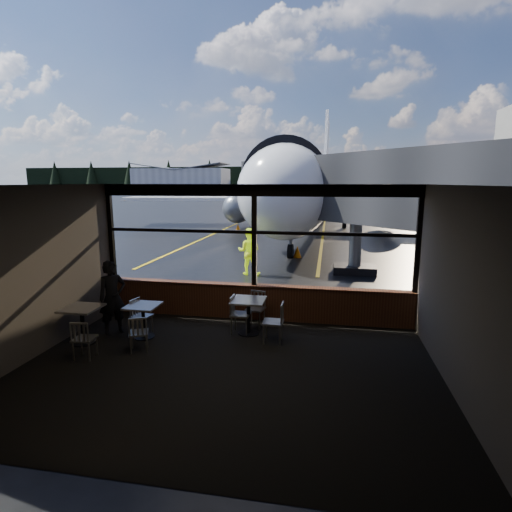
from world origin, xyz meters
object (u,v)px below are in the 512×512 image
(chair_near_n, at_px, (255,309))
(ground_crew, at_px, (249,251))
(cafe_table_near, at_px, (249,317))
(chair_mid_s, at_px, (139,333))
(chair_left_s, at_px, (85,339))
(cafe_table_left, at_px, (83,325))
(cone_wing, at_px, (238,227))
(airliner, at_px, (315,153))
(passenger, at_px, (113,297))
(cafe_table_mid, at_px, (144,321))
(cone_nose, at_px, (297,252))
(jet_bridge, at_px, (377,208))
(chair_near_w, at_px, (241,315))
(chair_near_e, at_px, (273,323))
(chair_mid_w, at_px, (142,317))

(chair_near_n, bearing_deg, ground_crew, -66.79)
(cafe_table_near, bearing_deg, chair_mid_s, -146.03)
(chair_left_s, bearing_deg, cafe_table_left, 119.22)
(cone_wing, bearing_deg, airliner, 18.71)
(chair_mid_s, distance_m, passenger, 1.47)
(chair_near_n, relative_size, ground_crew, 0.49)
(cafe_table_mid, xyz_separation_m, chair_left_s, (-0.67, -1.26, 0.03))
(airliner, distance_m, ground_crew, 17.08)
(cafe_table_mid, bearing_deg, passenger, 169.77)
(cafe_table_left, distance_m, chair_mid_s, 1.44)
(chair_left_s, xyz_separation_m, cone_nose, (3.37, 11.93, -0.15))
(jet_bridge, bearing_deg, airliner, 100.56)
(cafe_table_left, relative_size, passenger, 0.48)
(chair_mid_s, bearing_deg, cafe_table_near, 10.46)
(cafe_table_mid, relative_size, passenger, 0.45)
(chair_near_w, bearing_deg, chair_near_e, 65.07)
(chair_near_n, bearing_deg, cafe_table_near, 92.39)
(chair_near_w, distance_m, chair_mid_w, 2.33)
(chair_mid_w, bearing_deg, chair_left_s, -7.05)
(jet_bridge, distance_m, passenger, 9.89)
(chair_near_e, distance_m, passenger, 3.83)
(chair_near_e, relative_size, chair_mid_s, 1.14)
(ground_crew, bearing_deg, cafe_table_left, 70.95)
(passenger, relative_size, ground_crew, 0.97)
(chair_left_s, bearing_deg, chair_mid_s, 23.33)
(jet_bridge, height_order, chair_left_s, jet_bridge)
(cafe_table_near, distance_m, chair_mid_w, 2.52)
(chair_near_e, distance_m, chair_near_n, 1.08)
(chair_left_s, bearing_deg, jet_bridge, 45.85)
(cone_wing, bearing_deg, chair_near_w, -76.95)
(passenger, distance_m, cone_nose, 11.12)
(chair_near_n, relative_size, chair_mid_s, 1.08)
(chair_near_w, relative_size, chair_mid_s, 1.12)
(chair_left_s, bearing_deg, passenger, 90.08)
(cafe_table_near, height_order, cafe_table_left, cafe_table_near)
(chair_near_w, bearing_deg, airliner, 179.04)
(cafe_table_mid, bearing_deg, ground_crew, 80.56)
(jet_bridge, height_order, cone_nose, jet_bridge)
(chair_mid_w, bearing_deg, chair_near_w, 113.24)
(chair_near_e, bearing_deg, cafe_table_near, 57.61)
(cafe_table_mid, relative_size, chair_mid_w, 0.93)
(airliner, relative_size, chair_mid_w, 44.31)
(jet_bridge, relative_size, chair_near_w, 12.92)
(chair_near_n, distance_m, chair_mid_w, 2.73)
(jet_bridge, xyz_separation_m, chair_left_s, (-6.54, -8.48, -2.17))
(cafe_table_mid, height_order, cafe_table_left, cafe_table_left)
(chair_mid_s, distance_m, cone_wing, 22.11)
(jet_bridge, distance_m, cone_wing, 16.52)
(chair_near_w, height_order, cone_nose, chair_near_w)
(chair_near_n, relative_size, cone_wing, 1.96)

